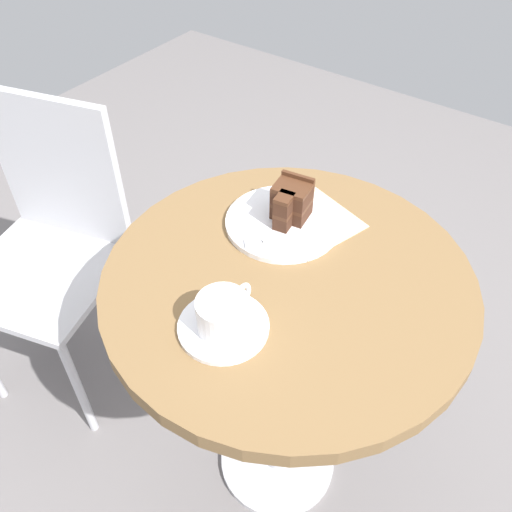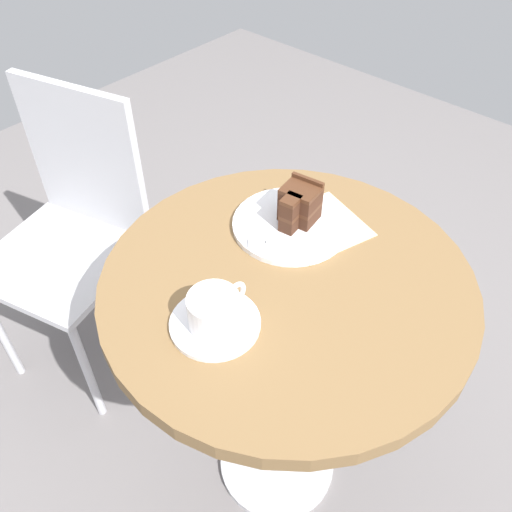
% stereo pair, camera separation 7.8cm
% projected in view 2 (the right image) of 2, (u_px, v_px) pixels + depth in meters
% --- Properties ---
extents(ground_plane, '(4.40, 4.40, 0.01)m').
position_uv_depth(ground_plane, '(277.00, 464.00, 1.52)').
color(ground_plane, slate).
rests_on(ground_plane, ground).
extents(cafe_table, '(0.70, 0.70, 0.75)m').
position_uv_depth(cafe_table, '(285.00, 323.00, 1.09)').
color(cafe_table, brown).
rests_on(cafe_table, ground).
extents(saucer, '(0.15, 0.15, 0.01)m').
position_uv_depth(saucer, '(215.00, 323.00, 0.91)').
color(saucer, white).
rests_on(saucer, cafe_table).
extents(coffee_cup, '(0.12, 0.09, 0.06)m').
position_uv_depth(coffee_cup, '(215.00, 310.00, 0.88)').
color(coffee_cup, white).
rests_on(coffee_cup, saucer).
extents(teaspoon, '(0.05, 0.09, 0.00)m').
position_uv_depth(teaspoon, '(243.00, 322.00, 0.91)').
color(teaspoon, silver).
rests_on(teaspoon, saucer).
extents(cake_plate, '(0.23, 0.23, 0.01)m').
position_uv_depth(cake_plate, '(290.00, 225.00, 1.09)').
color(cake_plate, white).
rests_on(cake_plate, cafe_table).
extents(cake_slice, '(0.09, 0.08, 0.08)m').
position_uv_depth(cake_slice, '(299.00, 205.00, 1.07)').
color(cake_slice, '#422619').
rests_on(cake_slice, cake_plate).
extents(fork, '(0.11, 0.11, 0.00)m').
position_uv_depth(fork, '(275.00, 243.00, 1.04)').
color(fork, silver).
rests_on(fork, cake_plate).
extents(napkin, '(0.21, 0.21, 0.00)m').
position_uv_depth(napkin, '(316.00, 227.00, 1.10)').
color(napkin, beige).
rests_on(napkin, cafe_table).
extents(cafe_chair, '(0.47, 0.47, 0.87)m').
position_uv_depth(cafe_chair, '(74.00, 218.00, 1.48)').
color(cafe_chair, '#BCBCC1').
rests_on(cafe_chair, ground).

